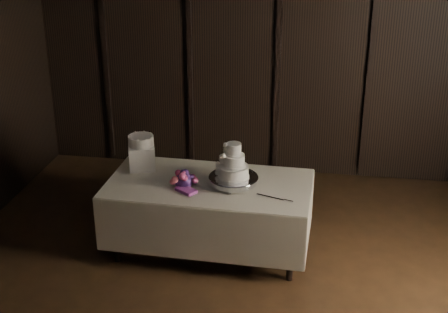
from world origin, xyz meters
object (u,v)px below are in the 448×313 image
Objects in this scene: cake_stand at (233,181)px; small_cake at (141,141)px; box_pedestal at (142,157)px; wedding_cake at (231,164)px; display_table at (209,214)px; bouquet at (184,179)px.

small_cake reaches higher than cake_stand.
cake_stand is at bearing -14.21° from box_pedestal.
wedding_cake reaches higher than cake_stand.
cake_stand is (0.24, -0.01, 0.39)m from display_table.
box_pedestal is 0.18m from small_cake.
cake_stand is at bearing 11.33° from bouquet.
small_cake is at bearing 163.70° from display_table.
cake_stand is 1.05m from small_cake.
bouquet is (-0.45, -0.08, -0.16)m from wedding_cake.
wedding_cake is at bearing -150.26° from cake_stand.
cake_stand is 1.02m from box_pedestal.
cake_stand reaches higher than display_table.
box_pedestal reaches higher than display_table.
wedding_cake is at bearing -15.38° from box_pedestal.
wedding_cake is 1.36× the size of small_cake.
small_cake is at bearing 142.96° from wedding_cake.
bouquet is 0.62m from box_pedestal.
display_table is at bearing 150.87° from wedding_cake.
display_table is at bearing 25.67° from bouquet.
box_pedestal is at bearing 165.79° from cake_stand.
wedding_cake reaches higher than small_cake.
cake_stand is 1.90× the size of small_cake.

